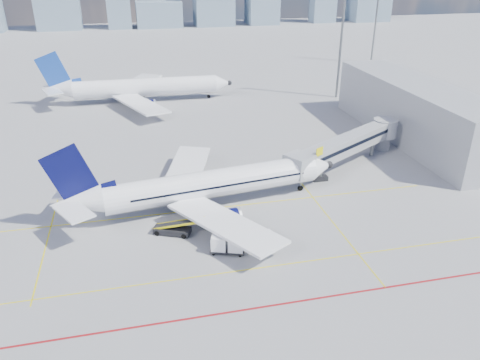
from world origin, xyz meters
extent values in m
plane|color=gray|center=(0.00, 0.00, 0.00)|extent=(420.00, 420.00, 0.00)
cube|color=#D7C90B|center=(0.00, 8.00, 0.01)|extent=(60.00, 0.18, 0.01)
cube|color=#D7C90B|center=(0.00, -6.00, 0.01)|extent=(80.00, 0.15, 0.01)
cube|color=#D7C90B|center=(14.00, 2.00, 0.01)|extent=(0.15, 28.00, 0.01)
cube|color=#D7C90B|center=(-20.00, 8.00, 0.01)|extent=(0.15, 30.00, 0.01)
cube|color=maroon|center=(0.00, -12.00, 0.01)|extent=(90.00, 0.25, 0.01)
cube|color=#97999F|center=(22.25, 16.15, 3.90)|extent=(20.84, 13.93, 2.60)
cube|color=black|center=(22.25, 16.15, 4.10)|extent=(20.52, 13.82, 0.55)
cube|color=#97999F|center=(12.70, 10.50, 3.90)|extent=(4.49, 4.56, 3.00)
cube|color=black|center=(17.00, 12.80, 0.35)|extent=(2.20, 1.00, 0.70)
cylinder|color=slate|center=(17.00, 12.80, 1.70)|extent=(0.56, 0.56, 2.70)
cylinder|color=slate|center=(29.00, 20.00, 1.95)|extent=(0.60, 0.60, 3.90)
cylinder|color=#97999F|center=(32.00, 22.00, 3.90)|extent=(4.00, 4.00, 3.00)
cylinder|color=gray|center=(32.00, 22.00, 1.95)|extent=(2.40, 2.40, 3.90)
cube|color=#D7C90B|center=(15.50, 10.30, 5.70)|extent=(1.26, 0.82, 1.20)
cube|color=#97999F|center=(40.00, 26.00, 5.00)|extent=(10.00, 42.00, 10.00)
cube|color=black|center=(35.20, 26.00, 5.00)|extent=(0.25, 40.00, 4.50)
cylinder|color=slate|center=(38.00, 55.00, 12.50)|extent=(0.56, 0.56, 25.00)
cylinder|color=slate|center=(65.00, 90.00, 12.50)|extent=(0.56, 0.56, 25.00)
cube|color=slate|center=(-11.46, 190.00, 10.20)|extent=(10.53, 10.53, 20.41)
cube|color=slate|center=(6.75, 190.00, 5.77)|extent=(20.97, 14.02, 11.54)
cube|color=slate|center=(114.16, 190.00, 7.61)|extent=(19.13, 14.46, 15.22)
cylinder|color=white|center=(0.50, 8.65, 3.30)|extent=(28.31, 7.35, 3.65)
cone|color=white|center=(16.09, 10.74, 3.30)|extent=(3.82, 4.07, 3.65)
sphere|color=black|center=(17.38, 10.91, 3.30)|extent=(1.16, 1.16, 1.03)
cone|color=white|center=(-16.38, 6.38, 3.81)|extent=(6.42, 4.41, 3.65)
cube|color=black|center=(14.88, 10.57, 3.81)|extent=(1.58, 1.58, 0.42)
cube|color=white|center=(-2.01, 16.81, 2.30)|extent=(9.03, 16.19, 0.54)
cube|color=white|center=(0.23, 0.11, 2.30)|extent=(12.25, 15.70, 0.54)
cylinder|color=#080A3D|center=(-0.68, 13.96, 1.13)|extent=(3.63, 2.58, 2.15)
cylinder|color=#080A3D|center=(0.76, 3.20, 1.13)|extent=(3.63, 2.58, 2.15)
cylinder|color=silver|center=(1.08, 14.20, 1.13)|extent=(0.62, 2.23, 2.21)
cylinder|color=silver|center=(2.52, 3.44, 1.13)|extent=(0.62, 2.23, 2.21)
cube|color=#080A3D|center=(-16.38, 6.38, 7.04)|extent=(6.40, 1.15, 7.98)
cube|color=#080A3D|center=(-14.15, 6.68, 4.80)|extent=(5.27, 0.98, 2.01)
cube|color=white|center=(-17.14, 9.30, 4.14)|extent=(4.02, 5.77, 0.21)
cube|color=white|center=(-16.35, 3.36, 4.14)|extent=(5.03, 5.94, 0.21)
cylinder|color=slate|center=(13.03, 10.33, 0.90)|extent=(0.31, 0.31, 1.80)
cylinder|color=black|center=(13.03, 10.33, 0.38)|extent=(0.79, 0.38, 0.76)
cylinder|color=slate|center=(-0.75, 10.93, 0.80)|extent=(0.36, 0.36, 1.60)
cylinder|color=black|center=(-0.75, 10.93, 0.50)|extent=(1.08, 0.78, 1.00)
cylinder|color=slate|center=(-0.10, 6.11, 0.80)|extent=(0.36, 0.36, 1.60)
cylinder|color=black|center=(-0.10, 6.11, 0.50)|extent=(1.08, 0.78, 1.00)
cube|color=black|center=(0.73, 10.50, 3.58)|extent=(22.83, 3.16, 0.24)
cube|color=black|center=(1.21, 6.92, 3.58)|extent=(22.83, 3.16, 0.24)
cylinder|color=white|center=(-5.64, 61.36, 3.30)|extent=(31.62, 4.72, 4.10)
cone|color=white|center=(12.02, 61.01, 3.30)|extent=(3.86, 4.17, 4.10)
sphere|color=black|center=(13.49, 60.98, 3.30)|extent=(1.18, 1.18, 1.16)
cone|color=white|center=(-24.77, 61.73, 3.88)|extent=(6.81, 4.23, 4.10)
cube|color=black|center=(10.66, 61.04, 3.88)|extent=(1.61, 1.61, 0.47)
cube|color=white|center=(-7.03, 70.85, 2.17)|extent=(12.33, 18.03, 0.61)
cube|color=white|center=(-7.40, 51.93, 2.17)|extent=(11.79, 18.11, 0.61)
cylinder|color=#080A3D|center=(-6.04, 67.46, 0.86)|extent=(3.83, 2.49, 2.42)
cylinder|color=#080A3D|center=(-6.28, 55.27, 0.86)|extent=(3.83, 2.49, 2.42)
cylinder|color=silver|center=(-4.05, 67.42, 0.86)|extent=(0.42, 2.49, 2.48)
cylinder|color=silver|center=(-4.29, 55.23, 0.86)|extent=(0.42, 2.49, 2.48)
cube|color=#163D98|center=(-24.77, 61.73, 7.51)|extent=(7.21, 0.48, 8.97)
cube|color=#163D98|center=(-22.25, 61.68, 4.98)|extent=(5.94, 0.43, 2.26)
cube|color=white|center=(-25.12, 65.10, 4.25)|extent=(5.21, 6.65, 0.23)
cube|color=white|center=(-25.26, 58.38, 4.25)|extent=(5.05, 6.63, 0.23)
cylinder|color=black|center=(-6.64, 64.11, 0.50)|extent=(1.01, 0.67, 1.00)
cylinder|color=black|center=(-6.74, 58.64, 0.50)|extent=(1.01, 0.67, 1.00)
cylinder|color=black|center=(8.55, 61.08, 0.38)|extent=(0.77, 0.29, 0.76)
cube|color=white|center=(4.49, -1.05, 0.58)|extent=(2.57, 1.88, 0.84)
cube|color=white|center=(4.09, -1.17, 1.21)|extent=(1.35, 1.46, 0.63)
cube|color=black|center=(4.09, -1.17, 1.42)|extent=(1.24, 1.38, 0.37)
cylinder|color=black|center=(3.85, -1.84, 0.29)|extent=(0.63, 0.39, 0.59)
cylinder|color=black|center=(3.52, -0.74, 0.29)|extent=(0.63, 0.39, 0.59)
cylinder|color=black|center=(5.46, -1.35, 0.29)|extent=(0.63, 0.39, 0.59)
cylinder|color=black|center=(5.12, -0.25, 0.29)|extent=(0.63, 0.39, 0.59)
cube|color=black|center=(-0.07, -2.38, 0.34)|extent=(4.12, 2.80, 0.19)
cube|color=white|center=(-0.96, -2.08, 1.26)|extent=(2.05, 2.01, 1.63)
cube|color=white|center=(0.83, -2.68, 1.26)|extent=(2.05, 2.01, 1.63)
cylinder|color=black|center=(-1.70, -2.61, 0.17)|extent=(0.37, 0.25, 0.34)
cylinder|color=black|center=(-1.22, -1.21, 0.17)|extent=(0.37, 0.25, 0.34)
cylinder|color=black|center=(1.09, -3.55, 0.17)|extent=(0.37, 0.25, 0.34)
cylinder|color=black|center=(1.56, -2.16, 0.17)|extent=(0.37, 0.25, 0.34)
cube|color=black|center=(-5.67, 2.89, 0.46)|extent=(4.59, 3.23, 0.72)
cube|color=black|center=(-4.92, 2.54, 1.55)|extent=(6.05, 3.54, 1.90)
cube|color=#D7C90B|center=(-4.68, 3.06, 1.55)|extent=(5.67, 2.69, 1.98)
cube|color=#D7C90B|center=(-5.16, 2.03, 1.55)|extent=(5.67, 2.69, 1.98)
cylinder|color=black|center=(-7.47, 2.93, 0.31)|extent=(0.67, 0.49, 0.62)
cylinder|color=black|center=(-6.87, 4.24, 0.31)|extent=(0.67, 0.49, 0.62)
cylinder|color=black|center=(-4.48, 1.54, 0.31)|extent=(0.67, 0.49, 0.62)
cylinder|color=black|center=(-3.87, 2.85, 0.31)|extent=(0.67, 0.49, 0.62)
imported|color=yellow|center=(3.17, -3.68, 0.81)|extent=(0.46, 0.64, 1.62)
camera|label=1|loc=(-8.57, -45.15, 29.64)|focal=35.00mm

